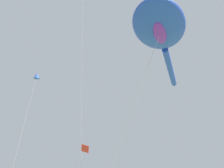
{
  "coord_description": "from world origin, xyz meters",
  "views": [
    {
      "loc": [
        -9.89,
        -1.78,
        1.76
      ],
      "look_at": [
        1.77,
        8.44,
        9.02
      ],
      "focal_mm": 42.04,
      "sensor_mm": 36.0,
      "label": 1
    }
  ],
  "objects": [
    {
      "name": "small_kite_triangle_green",
      "position": [
        5.88,
        16.54,
        20.7
      ],
      "size": [
        2.7,
        4.45,
        25.36
      ],
      "rotation": [
        0.0,
        0.0,
        -2.05
      ],
      "color": "red",
      "rests_on": "ground"
    },
    {
      "name": "big_show_kite",
      "position": [
        4.23,
        5.92,
        13.55
      ],
      "size": [
        12.6,
        6.97,
        14.31
      ],
      "rotation": [
        0.0,
        0.0,
        -2.74
      ],
      "color": "blue",
      "rests_on": "ground"
    },
    {
      "name": "small_kite_delta_white",
      "position": [
        15.54,
        25.65,
        8.94
      ],
      "size": [
        3.6,
        1.7,
        9.74
      ],
      "rotation": [
        0.0,
        0.0,
        0.84
      ],
      "color": "red",
      "rests_on": "ground"
    },
    {
      "name": "small_kite_box_yellow",
      "position": [
        0.82,
        16.13,
        11.71
      ],
      "size": [
        2.72,
        2.11,
        12.13
      ],
      "rotation": [
        0.0,
        0.0,
        -0.59
      ],
      "color": "blue",
      "rests_on": "ground"
    }
  ]
}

